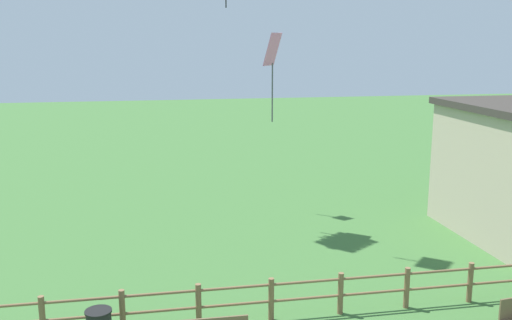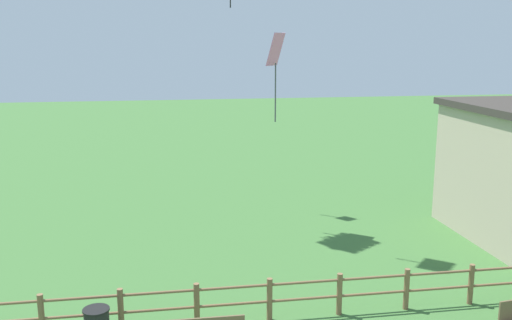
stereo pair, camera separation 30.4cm
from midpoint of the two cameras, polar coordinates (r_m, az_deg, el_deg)
wooden_fence at (r=14.32m, az=1.99°, el=-13.51°), size 17.91×0.14×1.09m
kite_pink_diamond at (r=20.37m, az=2.41°, el=10.12°), size 0.80×0.89×3.13m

